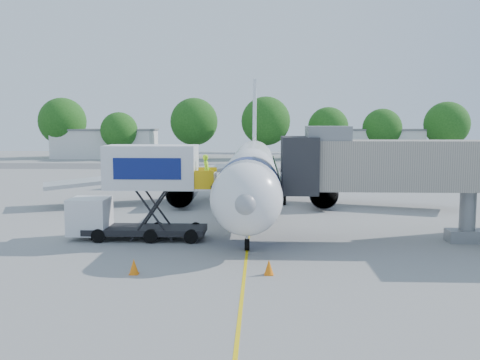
{
  "coord_description": "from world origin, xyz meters",
  "views": [
    {
      "loc": [
        0.74,
        -37.49,
        6.95
      ],
      "look_at": [
        -0.59,
        -4.25,
        3.2
      ],
      "focal_mm": 40.0,
      "sensor_mm": 36.0,
      "label": 1
    }
  ],
  "objects_px": {
    "aircraft": "(252,171)",
    "jet_bridge": "(389,166)",
    "ground_tug": "(290,297)",
    "catering_hiloader": "(141,192)"
  },
  "relations": [
    {
      "from": "aircraft",
      "to": "ground_tug",
      "type": "height_order",
      "value": "aircraft"
    },
    {
      "from": "aircraft",
      "to": "jet_bridge",
      "type": "height_order",
      "value": "aircraft"
    },
    {
      "from": "aircraft",
      "to": "jet_bridge",
      "type": "bearing_deg",
      "value": -54.3
    },
    {
      "from": "aircraft",
      "to": "jet_bridge",
      "type": "distance_m",
      "value": 13.77
    },
    {
      "from": "ground_tug",
      "to": "aircraft",
      "type": "bearing_deg",
      "value": 97.35
    },
    {
      "from": "jet_bridge",
      "to": "catering_hiloader",
      "type": "xyz_separation_m",
      "value": [
        -14.25,
        -0.0,
        -1.58
      ]
    },
    {
      "from": "jet_bridge",
      "to": "ground_tug",
      "type": "distance_m",
      "value": 14.2
    },
    {
      "from": "aircraft",
      "to": "catering_hiloader",
      "type": "xyz_separation_m",
      "value": [
        -6.26,
        -11.12,
        -0.19
      ]
    },
    {
      "from": "aircraft",
      "to": "catering_hiloader",
      "type": "bearing_deg",
      "value": -119.38
    },
    {
      "from": "jet_bridge",
      "to": "catering_hiloader",
      "type": "distance_m",
      "value": 14.34
    }
  ]
}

